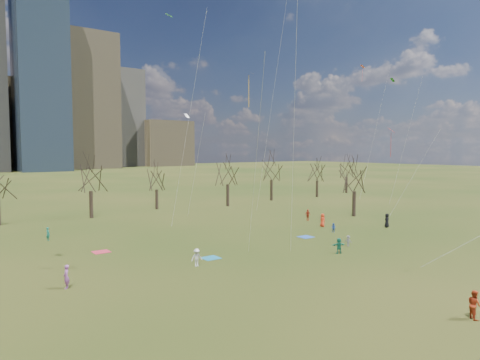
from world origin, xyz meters
TOP-DOWN VIEW (x-y plane):
  - ground at (0.00, 0.00)m, footprint 500.00×500.00m
  - bare_tree_row at (-0.09, 37.22)m, footprint 113.04×29.80m
  - blanket_teal at (-5.27, 9.46)m, footprint 1.60×1.50m
  - blanket_navy at (8.89, 11.14)m, footprint 1.60×1.50m
  - blanket_crimson at (-12.79, 17.94)m, footprint 1.60×1.50m
  - person_2 at (-0.18, -12.14)m, footprint 1.03×1.08m
  - person_3 at (9.07, 5.06)m, footprint 0.71×0.86m
  - person_5 at (5.85, 3.55)m, footprint 1.50×0.90m
  - person_6 at (21.92, 9.32)m, footprint 1.06×1.00m
  - person_7 at (-18.52, 8.27)m, footprint 0.61×0.74m
  - person_8 at (13.57, 11.06)m, footprint 0.50×0.61m
  - person_9 at (-7.74, 7.82)m, footprint 1.08×0.74m
  - person_10 at (17.52, 19.42)m, footprint 0.98×0.51m
  - person_12 at (15.42, 14.62)m, footprint 0.64×0.91m
  - person_13 at (-15.83, 26.85)m, footprint 0.50×0.63m
  - kites_airborne at (6.08, 12.05)m, footprint 67.63×40.10m

SIDE VIEW (x-z plane):
  - ground at x=0.00m, z-range 0.00..0.00m
  - blanket_teal at x=-5.27m, z-range 0.00..0.03m
  - blanket_navy at x=8.89m, z-range 0.00..0.03m
  - blanket_crimson at x=-12.79m, z-range 0.00..0.03m
  - person_3 at x=9.07m, z-range 0.00..1.16m
  - person_8 at x=13.57m, z-range 0.00..1.16m
  - person_13 at x=-15.83m, z-range 0.00..1.50m
  - person_5 at x=5.85m, z-range 0.00..1.54m
  - person_9 at x=-7.74m, z-range 0.00..1.55m
  - person_10 at x=17.52m, z-range 0.00..1.61m
  - person_12 at x=15.42m, z-range 0.00..1.75m
  - person_7 at x=-18.52m, z-range 0.00..1.75m
  - person_2 at x=-0.18m, z-range 0.00..1.76m
  - person_6 at x=21.92m, z-range 0.00..1.83m
  - bare_tree_row at x=-0.09m, z-range 1.37..10.87m
  - kites_airborne at x=6.08m, z-range -3.51..32.04m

